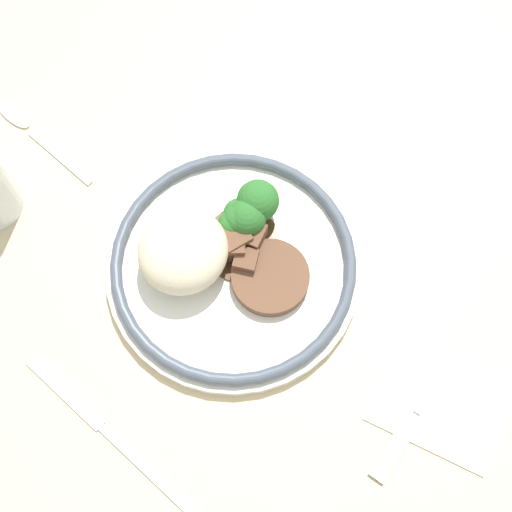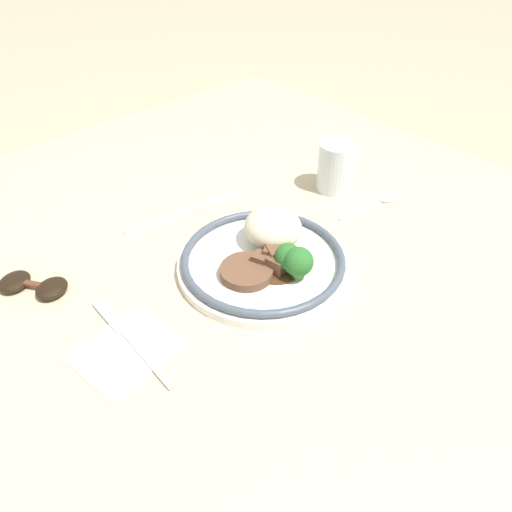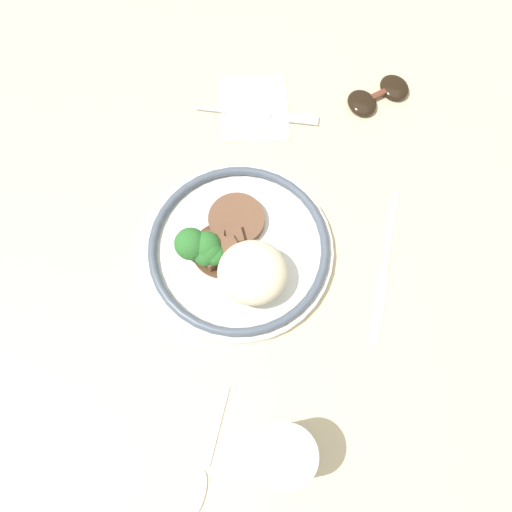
{
  "view_description": "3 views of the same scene",
  "coord_description": "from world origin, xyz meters",
  "px_view_note": "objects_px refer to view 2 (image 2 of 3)",
  "views": [
    {
      "loc": [
        -0.12,
        0.2,
        0.72
      ],
      "look_at": [
        0.01,
        -0.01,
        0.07
      ],
      "focal_mm": 50.0,
      "sensor_mm": 36.0,
      "label": 1
    },
    {
      "loc": [
        -0.38,
        -0.41,
        0.53
      ],
      "look_at": [
        0.01,
        -0.0,
        0.08
      ],
      "focal_mm": 35.0,
      "sensor_mm": 36.0,
      "label": 2
    },
    {
      "loc": [
        0.27,
        0.05,
        0.68
      ],
      "look_at": [
        0.04,
        0.03,
        0.06
      ],
      "focal_mm": 35.0,
      "sensor_mm": 36.0,
      "label": 3
    }
  ],
  "objects_px": {
    "plate": "(268,255)",
    "spoon": "(384,201)",
    "fork": "(124,333)",
    "knife": "(189,210)",
    "juice_glass": "(335,170)",
    "sunglasses": "(33,285)"
  },
  "relations": [
    {
      "from": "plate",
      "to": "spoon",
      "type": "bearing_deg",
      "value": -3.39
    },
    {
      "from": "fork",
      "to": "knife",
      "type": "bearing_deg",
      "value": -50.98
    },
    {
      "from": "fork",
      "to": "knife",
      "type": "height_order",
      "value": "fork"
    },
    {
      "from": "plate",
      "to": "fork",
      "type": "xyz_separation_m",
      "value": [
        -0.23,
        0.03,
        -0.02
      ]
    },
    {
      "from": "juice_glass",
      "to": "knife",
      "type": "distance_m",
      "value": 0.28
    },
    {
      "from": "plate",
      "to": "sunglasses",
      "type": "distance_m",
      "value": 0.34
    },
    {
      "from": "juice_glass",
      "to": "knife",
      "type": "bearing_deg",
      "value": 152.62
    },
    {
      "from": "fork",
      "to": "knife",
      "type": "relative_size",
      "value": 0.84
    },
    {
      "from": "juice_glass",
      "to": "spoon",
      "type": "height_order",
      "value": "juice_glass"
    },
    {
      "from": "spoon",
      "to": "juice_glass",
      "type": "bearing_deg",
      "value": 117.99
    },
    {
      "from": "plate",
      "to": "sunglasses",
      "type": "height_order",
      "value": "plate"
    },
    {
      "from": "juice_glass",
      "to": "spoon",
      "type": "bearing_deg",
      "value": -71.3
    },
    {
      "from": "knife",
      "to": "fork",
      "type": "bearing_deg",
      "value": -135.24
    },
    {
      "from": "fork",
      "to": "knife",
      "type": "distance_m",
      "value": 0.3
    },
    {
      "from": "plate",
      "to": "fork",
      "type": "relative_size",
      "value": 1.36
    },
    {
      "from": "juice_glass",
      "to": "spoon",
      "type": "relative_size",
      "value": 0.6
    },
    {
      "from": "fork",
      "to": "spoon",
      "type": "distance_m",
      "value": 0.52
    },
    {
      "from": "spoon",
      "to": "sunglasses",
      "type": "height_order",
      "value": "sunglasses"
    },
    {
      "from": "knife",
      "to": "spoon",
      "type": "xyz_separation_m",
      "value": [
        0.28,
        -0.22,
        0.0
      ]
    },
    {
      "from": "juice_glass",
      "to": "sunglasses",
      "type": "relative_size",
      "value": 0.81
    },
    {
      "from": "sunglasses",
      "to": "knife",
      "type": "bearing_deg",
      "value": -31.67
    },
    {
      "from": "plate",
      "to": "juice_glass",
      "type": "height_order",
      "value": "juice_glass"
    }
  ]
}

